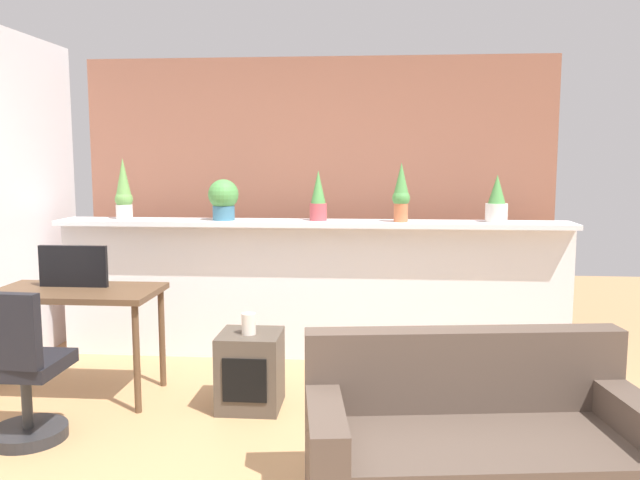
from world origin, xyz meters
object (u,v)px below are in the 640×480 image
at_px(office_chair, 19,378).
at_px(desk, 77,301).
at_px(potted_plant_4, 497,201).
at_px(vase_on_shelf, 249,324).
at_px(potted_plant_3, 401,193).
at_px(potted_plant_0, 124,191).
at_px(tv_monitor, 73,266).
at_px(side_cube_shelf, 250,370).
at_px(potted_plant_1, 223,198).
at_px(couch, 476,453).
at_px(potted_plant_2, 318,197).

bearing_deg(office_chair, desk, 90.17).
xyz_separation_m(potted_plant_4, vase_on_shelf, (-1.75, -1.11, -0.73)).
bearing_deg(potted_plant_3, potted_plant_0, 178.59).
bearing_deg(office_chair, potted_plant_4, 30.49).
distance_m(potted_plant_0, desk, 1.21).
relative_size(desk, tv_monitor, 2.31).
relative_size(desk, vase_on_shelf, 8.04).
bearing_deg(potted_plant_3, side_cube_shelf, -134.09).
height_order(potted_plant_4, side_cube_shelf, potted_plant_4).
bearing_deg(potted_plant_3, vase_on_shelf, -133.60).
bearing_deg(potted_plant_1, tv_monitor, -134.01).
height_order(desk, couch, couch).
bearing_deg(vase_on_shelf, potted_plant_0, 138.08).
bearing_deg(potted_plant_1, couch, -52.88).
relative_size(potted_plant_2, side_cube_shelf, 0.80).
bearing_deg(potted_plant_3, potted_plant_4, 4.02).
height_order(potted_plant_1, side_cube_shelf, potted_plant_1).
height_order(desk, office_chair, office_chair).
xyz_separation_m(desk, office_chair, (0.00, -0.75, -0.28)).
bearing_deg(potted_plant_2, side_cube_shelf, -107.80).
xyz_separation_m(potted_plant_1, side_cube_shelf, (0.41, -1.06, -1.06)).
bearing_deg(couch, potted_plant_1, 127.12).
relative_size(potted_plant_3, tv_monitor, 0.97).
bearing_deg(couch, potted_plant_3, 97.04).
xyz_separation_m(potted_plant_0, desk, (0.04, -0.99, -0.69)).
bearing_deg(vase_on_shelf, potted_plant_2, 72.39).
distance_m(potted_plant_0, tv_monitor, 1.02).
relative_size(potted_plant_3, vase_on_shelf, 3.37).
distance_m(tv_monitor, couch, 2.93).
height_order(potted_plant_2, tv_monitor, potted_plant_2).
relative_size(potted_plant_1, couch, 0.20).
relative_size(potted_plant_4, office_chair, 0.41).
relative_size(tv_monitor, side_cube_shelf, 0.95).
bearing_deg(potted_plant_2, desk, -147.48).
height_order(potted_plant_0, office_chair, potted_plant_0).
distance_m(desk, couch, 2.81).
distance_m(potted_plant_3, couch, 2.47).
distance_m(potted_plant_2, tv_monitor, 1.90).
xyz_separation_m(potted_plant_3, potted_plant_4, (0.74, 0.05, -0.06)).
bearing_deg(desk, vase_on_shelf, -5.85).
relative_size(potted_plant_4, vase_on_shelf, 2.70).
bearing_deg(potted_plant_2, tv_monitor, -150.41).
xyz_separation_m(potted_plant_3, side_cube_shelf, (-1.01, -1.04, -1.11)).
relative_size(office_chair, vase_on_shelf, 6.65).
bearing_deg(potted_plant_4, couch, -101.78).
xyz_separation_m(potted_plant_0, potted_plant_2, (1.59, 0.00, -0.04)).
xyz_separation_m(side_cube_shelf, vase_on_shelf, (-0.00, -0.02, 0.32)).
bearing_deg(potted_plant_0, couch, -41.86).
bearing_deg(office_chair, potted_plant_2, 48.26).
bearing_deg(office_chair, potted_plant_0, 91.24).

